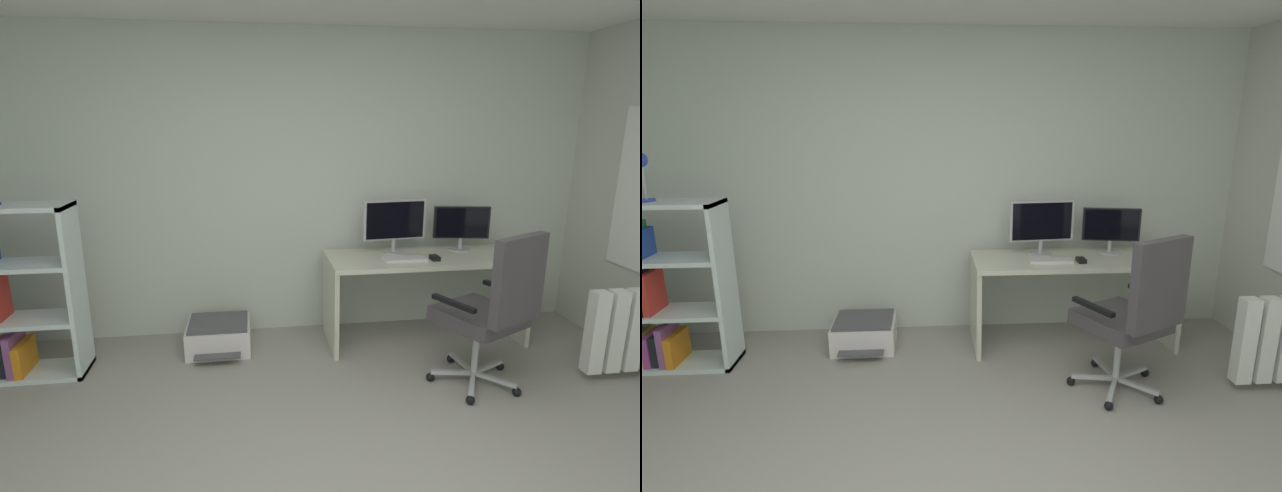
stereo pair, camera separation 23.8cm
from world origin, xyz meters
TOP-DOWN VIEW (x-y plane):
  - wall_back at (0.00, 2.58)m, footprint 5.05×0.10m
  - desk at (1.05, 2.13)m, footprint 1.60×0.61m
  - monitor_main at (0.81, 2.27)m, footprint 0.53×0.18m
  - monitor_secondary at (1.39, 2.27)m, footprint 0.46×0.18m
  - keyboard at (0.84, 2.03)m, footprint 0.34×0.13m
  - computer_mouse at (1.07, 2.00)m, footprint 0.06×0.10m
  - office_chair at (1.21, 1.30)m, footprint 0.67×0.70m
  - bookshelf at (-2.03, 1.95)m, footprint 0.74×0.33m
  - printer at (-0.63, 2.17)m, footprint 0.49×0.53m

SIDE VIEW (x-z plane):
  - printer at x=-0.63m, z-range 0.00..0.24m
  - desk at x=1.05m, z-range 0.18..0.90m
  - bookshelf at x=-2.03m, z-range -0.06..1.18m
  - office_chair at x=1.21m, z-range 0.05..1.16m
  - keyboard at x=0.84m, z-range 0.72..0.74m
  - computer_mouse at x=1.07m, z-range 0.72..0.76m
  - monitor_secondary at x=1.39m, z-range 0.76..1.13m
  - monitor_main at x=0.81m, z-range 0.76..1.20m
  - wall_back at x=0.00m, z-range 0.00..2.51m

